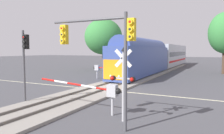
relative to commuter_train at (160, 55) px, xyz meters
The scene contains 10 objects.
ground_plane 22.51m from the commuter_train, 90.01° to the right, with size 220.00×220.00×0.00m, color #47474C.
road_centre_stripe 22.51m from the commuter_train, 90.01° to the right, with size 44.00×0.20×0.01m.
railway_track 22.50m from the commuter_train, 90.01° to the right, with size 4.40×80.00×0.32m.
commuter_train is the anchor object (origin of this frame).
crossing_gate_near 29.35m from the commuter_train, 82.48° to the right, with size 5.93×0.40×1.88m.
crossing_signal_mast 30.26m from the commuter_train, 79.58° to the right, with size 1.36×0.44×3.92m.
crossing_gate_far 16.12m from the commuter_train, 103.55° to the right, with size 6.26×0.40×1.85m.
traffic_signal_median 29.46m from the commuter_train, 94.16° to the right, with size 0.53×0.38×5.13m.
traffic_signal_near_right 31.42m from the commuter_train, 80.91° to the right, with size 4.53×0.38×5.47m.
oak_behind_train 11.27m from the commuter_train, 156.71° to the right, with size 7.10×7.10×9.66m.
Camera 1 is at (9.93, -17.55, 3.76)m, focal length 34.35 mm.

